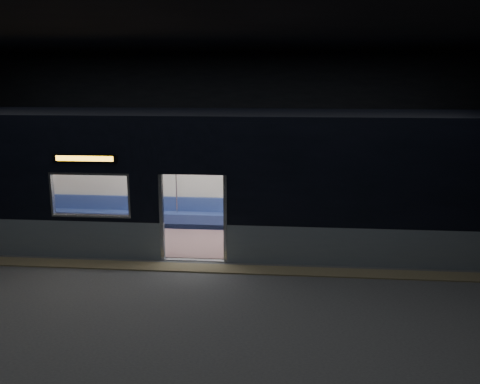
# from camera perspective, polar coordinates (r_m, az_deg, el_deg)

# --- Properties ---
(station_floor) EXTENTS (24.00, 14.00, 0.01)m
(station_floor) POSITION_cam_1_polar(r_m,az_deg,el_deg) (11.05, -6.14, -9.59)
(station_floor) COLOR #47494C
(station_floor) RESTS_ON ground
(station_envelope) EXTENTS (24.00, 14.00, 5.00)m
(station_envelope) POSITION_cam_1_polar(r_m,az_deg,el_deg) (10.23, -6.64, 9.78)
(station_envelope) COLOR black
(station_envelope) RESTS_ON station_floor
(tactile_strip) EXTENTS (22.80, 0.50, 0.03)m
(tactile_strip) POSITION_cam_1_polar(r_m,az_deg,el_deg) (11.54, -5.61, -8.46)
(tactile_strip) COLOR #8C7F59
(tactile_strip) RESTS_ON station_floor
(metro_car) EXTENTS (18.00, 3.04, 3.35)m
(metro_car) POSITION_cam_1_polar(r_m,az_deg,el_deg) (12.94, -4.15, 2.33)
(metro_car) COLOR gray
(metro_car) RESTS_ON station_floor
(passenger) EXTENTS (0.43, 0.70, 1.36)m
(passenger) POSITION_cam_1_polar(r_m,az_deg,el_deg) (13.98, 2.63, -1.26)
(passenger) COLOR black
(passenger) RESTS_ON metro_car
(handbag) EXTENTS (0.33, 0.31, 0.14)m
(handbag) POSITION_cam_1_polar(r_m,az_deg,el_deg) (13.80, 2.49, -1.96)
(handbag) COLOR black
(handbag) RESTS_ON passenger
(transit_map) EXTENTS (1.07, 0.03, 0.69)m
(transit_map) POSITION_cam_1_polar(r_m,az_deg,el_deg) (14.27, 13.62, 1.57)
(transit_map) COLOR white
(transit_map) RESTS_ON metro_car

